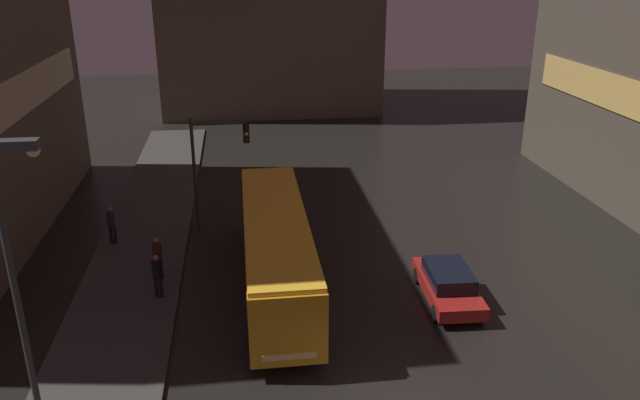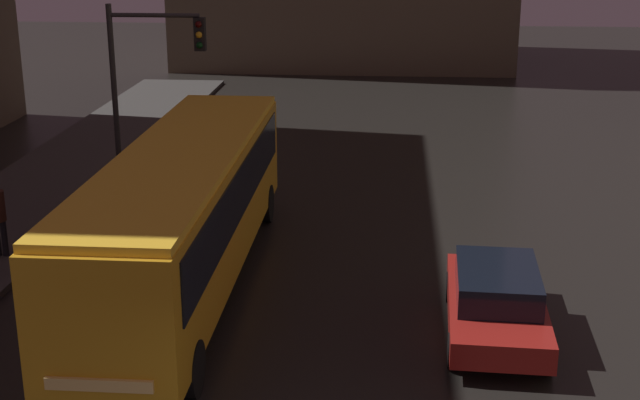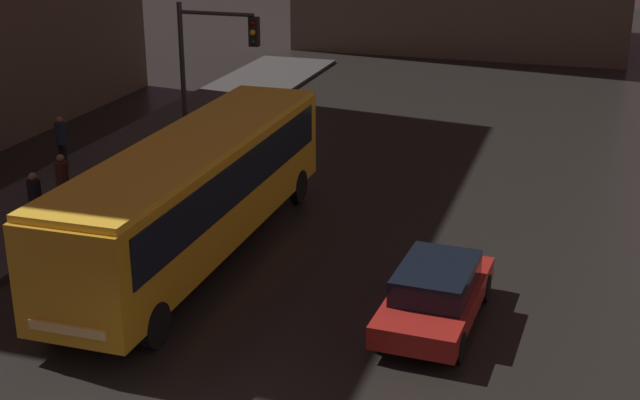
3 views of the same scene
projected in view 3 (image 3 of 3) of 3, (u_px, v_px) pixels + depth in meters
name	position (u px, v px, depth m)	size (l,w,h in m)	color
sidewalk_left	(31.00, 214.00, 25.66)	(4.00, 48.00, 0.15)	#3D3A38
bus_near	(197.00, 185.00, 22.34)	(2.49, 12.03, 3.15)	orange
car_taxi	(436.00, 293.00, 19.35)	(2.01, 4.41, 1.37)	maroon
pedestrian_near	(61.00, 138.00, 29.01)	(0.44, 0.44, 1.77)	black
pedestrian_mid	(35.00, 199.00, 23.59)	(0.51, 0.51, 1.77)	black
pedestrian_far	(63.00, 179.00, 24.99)	(0.38, 0.38, 1.81)	black
traffic_light_main	(210.00, 61.00, 28.15)	(2.74, 0.35, 5.52)	#2D2D2D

